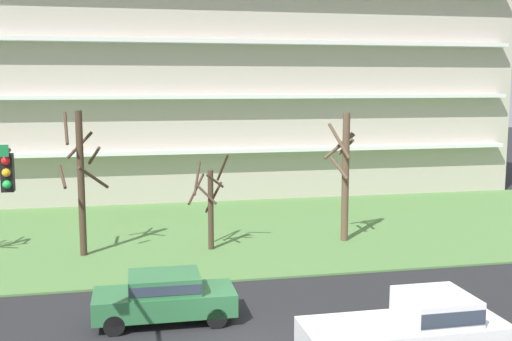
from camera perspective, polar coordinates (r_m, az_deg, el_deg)
name	(u,v)px	position (r m, az deg, el deg)	size (l,w,h in m)	color
grass_lawn_strip	(193,233)	(31.55, -5.82, -5.70)	(80.00, 16.00, 0.08)	#547F42
apartment_building	(170,71)	(44.00, -7.88, 9.00)	(45.60, 11.71, 16.66)	#B2A899
tree_left	(81,179)	(27.63, -15.73, -0.77)	(2.15, 2.05, 6.34)	#423023
tree_center	(210,202)	(27.90, -4.25, -2.88)	(1.85, 1.74, 4.43)	#423023
tree_right	(344,172)	(29.49, 8.09, -0.18)	(1.64, 1.77, 6.12)	brown
pickup_white_near_left	(412,330)	(17.46, 14.07, -13.95)	(5.41, 2.02, 1.95)	white
sedan_green_center_left	(164,295)	(20.14, -8.37, -11.23)	(4.42, 1.86, 1.57)	#2D6B3D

